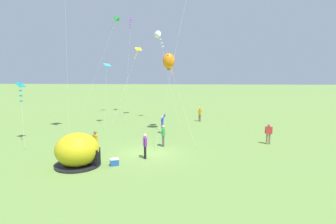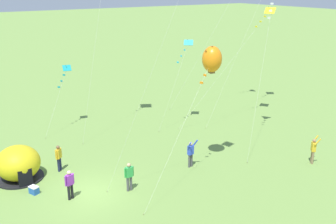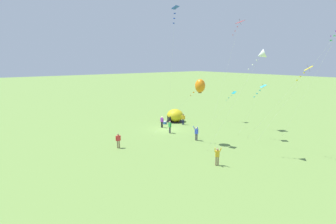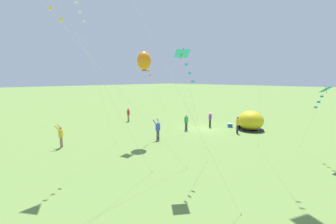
{
  "view_description": "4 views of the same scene",
  "coord_description": "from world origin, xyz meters",
  "px_view_note": "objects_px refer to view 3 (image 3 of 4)",
  "views": [
    {
      "loc": [
        2.96,
        -18.18,
        5.63
      ],
      "look_at": [
        0.99,
        5.54,
        2.3
      ],
      "focal_mm": 28.0,
      "sensor_mm": 36.0,
      "label": 1
    },
    {
      "loc": [
        18.88,
        -6.89,
        11.39
      ],
      "look_at": [
        -0.83,
        5.8,
        3.6
      ],
      "focal_mm": 42.0,
      "sensor_mm": 36.0,
      "label": 2
    },
    {
      "loc": [
        22.32,
        29.86,
        9.94
      ],
      "look_at": [
        3.06,
        4.49,
        3.63
      ],
      "focal_mm": 28.0,
      "sensor_mm": 36.0,
      "label": 3
    },
    {
      "loc": [
        -14.23,
        20.34,
        5.57
      ],
      "look_at": [
        2.11,
        3.63,
        2.03
      ],
      "focal_mm": 24.0,
      "sensor_mm": 36.0,
      "label": 4
    }
  ],
  "objects_px": {
    "kite_yellow": "(305,72)",
    "kite_cyan": "(261,89)",
    "kite_teal": "(232,95)",
    "person_flying_kite": "(196,133)",
    "kite_orange": "(200,86)",
    "person_near_tent": "(183,119)",
    "cooler_box": "(165,123)",
    "person_arms_raised": "(217,156)",
    "popup_tent": "(175,116)",
    "kite_white": "(261,55)",
    "person_center_field": "(170,126)",
    "kite_red": "(239,25)",
    "person_with_toddler": "(162,121)",
    "kite_blue": "(175,15)",
    "person_watching_sky": "(118,140)"
  },
  "relations": [
    {
      "from": "kite_teal",
      "to": "person_flying_kite",
      "type": "bearing_deg",
      "value": 19.16
    },
    {
      "from": "person_watching_sky",
      "to": "kite_white",
      "type": "relative_size",
      "value": 0.16
    },
    {
      "from": "person_with_toddler",
      "to": "kite_cyan",
      "type": "distance_m",
      "value": 14.82
    },
    {
      "from": "person_arms_raised",
      "to": "person_flying_kite",
      "type": "xyz_separation_m",
      "value": [
        -3.91,
        -7.05,
        -0.0
      ]
    },
    {
      "from": "popup_tent",
      "to": "kite_red",
      "type": "xyz_separation_m",
      "value": [
        -4.31,
        8.61,
        13.71
      ]
    },
    {
      "from": "person_with_toddler",
      "to": "kite_blue",
      "type": "height_order",
      "value": "kite_blue"
    },
    {
      "from": "cooler_box",
      "to": "person_arms_raised",
      "type": "height_order",
      "value": "person_arms_raised"
    },
    {
      "from": "popup_tent",
      "to": "person_with_toddler",
      "type": "relative_size",
      "value": 1.63
    },
    {
      "from": "person_flying_kite",
      "to": "kite_orange",
      "type": "distance_m",
      "value": 6.12
    },
    {
      "from": "person_arms_raised",
      "to": "kite_teal",
      "type": "xyz_separation_m",
      "value": [
        -15.48,
        -11.07,
        3.52
      ]
    },
    {
      "from": "person_center_field",
      "to": "kite_red",
      "type": "xyz_separation_m",
      "value": [
        -9.19,
        3.66,
        13.74
      ]
    },
    {
      "from": "person_arms_raised",
      "to": "person_watching_sky",
      "type": "bearing_deg",
      "value": -63.29
    },
    {
      "from": "person_with_toddler",
      "to": "person_flying_kite",
      "type": "bearing_deg",
      "value": 87.42
    },
    {
      "from": "cooler_box",
      "to": "person_arms_raised",
      "type": "relative_size",
      "value": 0.33
    },
    {
      "from": "person_arms_raised",
      "to": "person_center_field",
      "type": "xyz_separation_m",
      "value": [
        -3.34,
        -11.76,
        -0.03
      ]
    },
    {
      "from": "kite_white",
      "to": "popup_tent",
      "type": "bearing_deg",
      "value": -100.21
    },
    {
      "from": "person_center_field",
      "to": "kite_red",
      "type": "height_order",
      "value": "kite_red"
    },
    {
      "from": "cooler_box",
      "to": "kite_yellow",
      "type": "distance_m",
      "value": 21.86
    },
    {
      "from": "kite_white",
      "to": "person_center_field",
      "type": "bearing_deg",
      "value": -81.95
    },
    {
      "from": "person_with_toddler",
      "to": "kite_cyan",
      "type": "bearing_deg",
      "value": 117.66
    },
    {
      "from": "person_flying_kite",
      "to": "kite_yellow",
      "type": "height_order",
      "value": "kite_yellow"
    },
    {
      "from": "person_with_toddler",
      "to": "kite_orange",
      "type": "relative_size",
      "value": 0.22
    },
    {
      "from": "person_watching_sky",
      "to": "person_with_toddler",
      "type": "bearing_deg",
      "value": -154.38
    },
    {
      "from": "kite_orange",
      "to": "person_near_tent",
      "type": "bearing_deg",
      "value": -118.9
    },
    {
      "from": "cooler_box",
      "to": "kite_white",
      "type": "height_order",
      "value": "kite_white"
    },
    {
      "from": "person_with_toddler",
      "to": "kite_white",
      "type": "bearing_deg",
      "value": 93.05
    },
    {
      "from": "person_near_tent",
      "to": "kite_blue",
      "type": "relative_size",
      "value": 0.11
    },
    {
      "from": "popup_tent",
      "to": "kite_teal",
      "type": "distance_m",
      "value": 9.85
    },
    {
      "from": "popup_tent",
      "to": "person_watching_sky",
      "type": "relative_size",
      "value": 1.63
    },
    {
      "from": "cooler_box",
      "to": "kite_orange",
      "type": "height_order",
      "value": "kite_orange"
    },
    {
      "from": "kite_yellow",
      "to": "kite_white",
      "type": "xyz_separation_m",
      "value": [
        3.26,
        -2.85,
        1.65
      ]
    },
    {
      "from": "cooler_box",
      "to": "kite_blue",
      "type": "height_order",
      "value": "kite_blue"
    },
    {
      "from": "kite_yellow",
      "to": "kite_red",
      "type": "bearing_deg",
      "value": -109.8
    },
    {
      "from": "kite_red",
      "to": "kite_yellow",
      "type": "height_order",
      "value": "kite_red"
    },
    {
      "from": "person_center_field",
      "to": "person_with_toddler",
      "type": "bearing_deg",
      "value": -106.39
    },
    {
      "from": "kite_red",
      "to": "kite_blue",
      "type": "relative_size",
      "value": 0.98
    },
    {
      "from": "person_flying_kite",
      "to": "kite_yellow",
      "type": "distance_m",
      "value": 13.86
    },
    {
      "from": "kite_yellow",
      "to": "kite_white",
      "type": "relative_size",
      "value": 0.86
    },
    {
      "from": "kite_teal",
      "to": "kite_blue",
      "type": "relative_size",
      "value": 0.32
    },
    {
      "from": "person_with_toddler",
      "to": "popup_tent",
      "type": "bearing_deg",
      "value": -155.55
    },
    {
      "from": "person_watching_sky",
      "to": "kite_blue",
      "type": "height_order",
      "value": "kite_blue"
    },
    {
      "from": "cooler_box",
      "to": "person_near_tent",
      "type": "bearing_deg",
      "value": 132.89
    },
    {
      "from": "kite_red",
      "to": "kite_white",
      "type": "relative_size",
      "value": 1.41
    },
    {
      "from": "kite_teal",
      "to": "kite_red",
      "type": "bearing_deg",
      "value": 45.2
    },
    {
      "from": "person_watching_sky",
      "to": "kite_red",
      "type": "relative_size",
      "value": 0.11
    },
    {
      "from": "kite_red",
      "to": "kite_cyan",
      "type": "height_order",
      "value": "kite_red"
    },
    {
      "from": "person_center_field",
      "to": "kite_white",
      "type": "distance_m",
      "value": 15.73
    },
    {
      "from": "popup_tent",
      "to": "person_center_field",
      "type": "relative_size",
      "value": 1.63
    },
    {
      "from": "kite_yellow",
      "to": "kite_cyan",
      "type": "bearing_deg",
      "value": -110.24
    },
    {
      "from": "person_with_toddler",
      "to": "kite_red",
      "type": "xyz_separation_m",
      "value": [
        -8.27,
        6.81,
        13.74
      ]
    }
  ]
}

